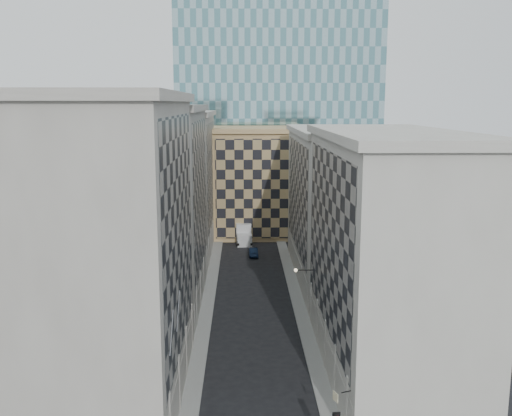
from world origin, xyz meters
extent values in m
cube|color=gray|center=(-5.25, 30.00, 0.07)|extent=(1.50, 100.00, 0.15)
cube|color=gray|center=(5.25, 30.00, 0.07)|extent=(1.50, 100.00, 0.15)
cube|color=gray|center=(-11.00, 11.00, 11.50)|extent=(10.00, 22.00, 23.00)
cube|color=gray|center=(-6.12, 11.00, 13.00)|extent=(0.25, 19.36, 18.00)
cube|color=gray|center=(-6.20, 11.00, 1.60)|extent=(0.45, 21.12, 3.20)
cube|color=gray|center=(-11.00, 11.00, 23.35)|extent=(10.80, 22.80, 0.70)
cylinder|color=gray|center=(-6.35, 8.25, 2.20)|extent=(0.90, 0.90, 4.40)
cylinder|color=gray|center=(-6.35, 13.75, 2.20)|extent=(0.90, 0.90, 4.40)
cylinder|color=gray|center=(-6.35, 19.25, 2.20)|extent=(0.90, 0.90, 4.40)
cube|color=gray|center=(-11.00, 33.00, 11.00)|extent=(10.00, 22.00, 22.00)
cube|color=gray|center=(-6.12, 33.00, 12.50)|extent=(0.25, 19.36, 17.00)
cube|color=gray|center=(-6.20, 33.00, 1.60)|extent=(0.45, 21.12, 3.20)
cube|color=gray|center=(-11.00, 33.00, 22.35)|extent=(10.80, 22.80, 0.70)
cylinder|color=gray|center=(-6.35, 24.75, 2.20)|extent=(0.90, 0.90, 4.40)
cylinder|color=gray|center=(-6.35, 30.25, 2.20)|extent=(0.90, 0.90, 4.40)
cylinder|color=gray|center=(-6.35, 35.75, 2.20)|extent=(0.90, 0.90, 4.40)
cylinder|color=gray|center=(-6.35, 41.25, 2.20)|extent=(0.90, 0.90, 4.40)
cube|color=gray|center=(-11.00, 55.00, 10.50)|extent=(10.00, 22.00, 21.00)
cube|color=gray|center=(-6.12, 55.00, 12.00)|extent=(0.25, 19.36, 16.00)
cube|color=gray|center=(-6.20, 55.00, 1.60)|extent=(0.45, 21.12, 3.20)
cube|color=gray|center=(-11.00, 55.00, 21.35)|extent=(10.80, 22.80, 0.70)
cylinder|color=gray|center=(-6.35, 46.75, 2.20)|extent=(0.90, 0.90, 4.40)
cylinder|color=gray|center=(-6.35, 52.25, 2.20)|extent=(0.90, 0.90, 4.40)
cylinder|color=gray|center=(-6.35, 57.75, 2.20)|extent=(0.90, 0.90, 4.40)
cylinder|color=gray|center=(-6.35, 63.25, 2.20)|extent=(0.90, 0.90, 4.40)
cube|color=#AFABA0|center=(11.00, 15.00, 10.00)|extent=(10.00, 26.00, 20.00)
cube|color=gray|center=(6.12, 15.00, 11.50)|extent=(0.25, 22.88, 15.00)
cube|color=#AFABA0|center=(6.20, 15.00, 1.60)|extent=(0.45, 24.96, 3.20)
cube|color=#AFABA0|center=(11.00, 15.00, 20.35)|extent=(10.80, 26.80, 0.70)
cylinder|color=#AFABA0|center=(6.35, 4.60, 2.20)|extent=(0.90, 0.90, 4.40)
cylinder|color=#AFABA0|center=(6.35, 9.80, 2.20)|extent=(0.90, 0.90, 4.40)
cylinder|color=#AFABA0|center=(6.35, 15.00, 2.20)|extent=(0.90, 0.90, 4.40)
cylinder|color=#AFABA0|center=(6.35, 20.20, 2.20)|extent=(0.90, 0.90, 4.40)
cylinder|color=#AFABA0|center=(6.35, 25.40, 2.20)|extent=(0.90, 0.90, 4.40)
cube|color=#AFABA0|center=(11.00, 42.00, 9.50)|extent=(10.00, 28.00, 19.00)
cube|color=gray|center=(6.12, 42.00, 11.00)|extent=(0.25, 24.64, 14.00)
cube|color=#AFABA0|center=(6.20, 42.00, 1.60)|extent=(0.45, 26.88, 3.20)
cube|color=#AFABA0|center=(11.00, 42.00, 19.35)|extent=(10.80, 28.80, 0.70)
cube|color=tan|center=(2.00, 68.00, 9.00)|extent=(16.00, 14.00, 18.00)
cube|color=tan|center=(2.00, 60.90, 9.00)|extent=(15.20, 0.25, 16.50)
cube|color=tan|center=(2.00, 68.00, 18.40)|extent=(16.80, 14.80, 0.80)
cube|color=#2F2924|center=(0.00, 82.00, 14.00)|extent=(6.00, 6.00, 28.00)
cube|color=#2F2924|center=(0.00, 82.00, 28.70)|extent=(7.00, 7.00, 1.40)
cone|color=#2F2924|center=(0.00, 82.00, 39.40)|extent=(7.20, 7.20, 20.00)
cylinder|color=gray|center=(-5.90, 4.00, 8.00)|extent=(0.10, 2.33, 2.33)
cylinder|color=gray|center=(-5.90, 8.00, 8.00)|extent=(0.10, 2.33, 2.33)
cylinder|color=black|center=(5.10, 24.00, 6.20)|extent=(1.80, 0.08, 0.08)
sphere|color=#FFE5B2|center=(4.20, 24.00, 6.20)|extent=(0.36, 0.36, 0.36)
cube|color=silver|center=(-0.90, 58.86, 0.96)|extent=(2.50, 2.70, 1.92)
cube|color=silver|center=(-1.08, 61.63, 1.65)|extent=(2.69, 3.98, 3.30)
cylinder|color=black|center=(-1.91, 57.95, 0.48)|extent=(0.38, 0.98, 0.96)
cylinder|color=black|center=(0.21, 58.08, 0.48)|extent=(0.38, 0.98, 0.96)
cylinder|color=black|center=(-2.22, 62.84, 0.48)|extent=(0.38, 0.98, 0.96)
cylinder|color=black|center=(-0.09, 62.97, 0.48)|extent=(0.38, 0.98, 0.96)
imported|color=#0D1A32|center=(0.44, 52.23, 0.61)|extent=(1.45, 3.78, 1.23)
cylinder|color=black|center=(5.60, 3.00, 4.16)|extent=(0.68, 0.32, 0.06)
cube|color=#C5BA90|center=(4.90, 3.00, 3.80)|extent=(0.28, 0.60, 0.62)
camera|label=1|loc=(-1.18, -31.55, 22.87)|focal=40.00mm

